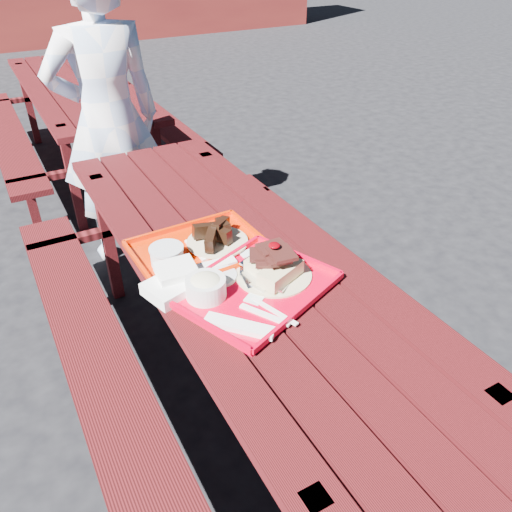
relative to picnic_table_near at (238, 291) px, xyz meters
name	(u,v)px	position (x,y,z in m)	size (l,w,h in m)	color
ground	(240,387)	(0.00, 0.00, -0.56)	(60.00, 60.00, 0.00)	black
picnic_table_near	(238,291)	(0.00, 0.00, 0.00)	(1.41, 2.40, 0.75)	#480D11
picnic_table_far	(80,108)	(0.00, 2.80, 0.00)	(1.41, 2.40, 0.75)	#480D11
near_tray	(250,280)	(-0.07, -0.23, 0.23)	(0.61, 0.55, 0.16)	red
far_tray	(199,249)	(-0.13, 0.06, 0.21)	(0.50, 0.40, 0.08)	red
white_cloth	(176,281)	(-0.29, -0.11, 0.22)	(0.23, 0.19, 0.08)	white
person	(108,121)	(-0.10, 1.41, 0.31)	(0.63, 0.42, 1.74)	#B7D1F8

